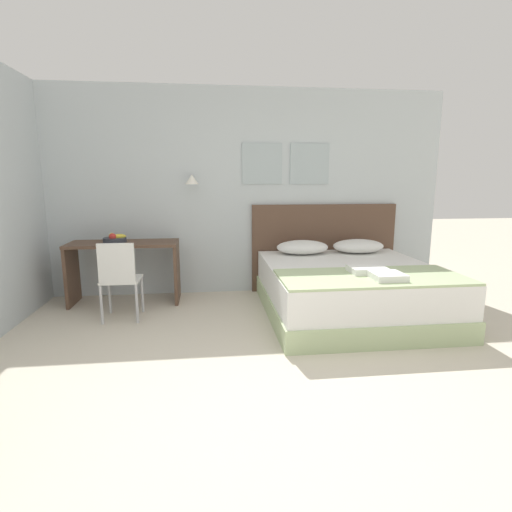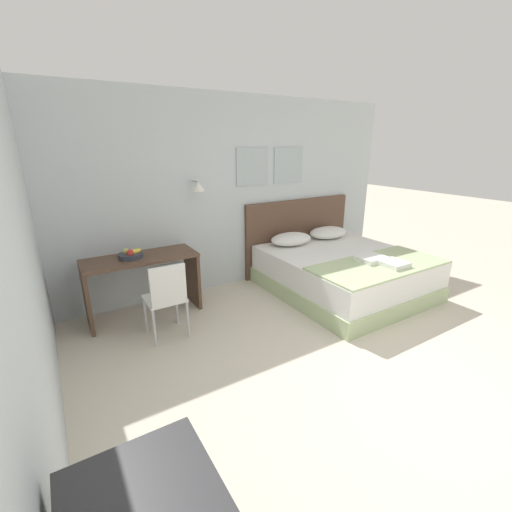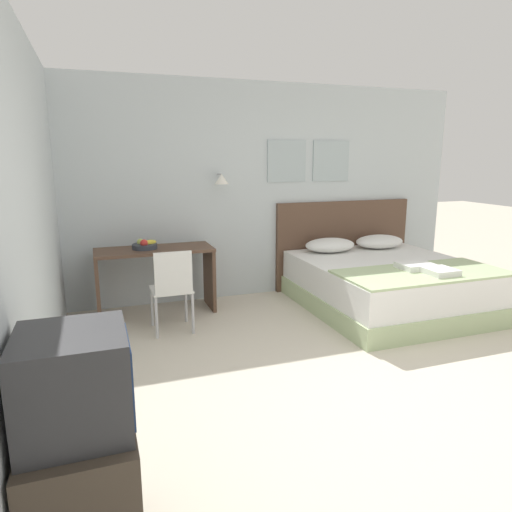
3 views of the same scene
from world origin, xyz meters
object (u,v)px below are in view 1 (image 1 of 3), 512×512
object	(u,v)px
pillow_right	(358,246)
throw_blanket	(372,277)
bed	(349,290)
desk	(124,260)
folded_towel_near_foot	(367,269)
pillow_left	(302,247)
desk_chair	(119,275)
headboard	(324,247)
folded_towel_mid_bed	(387,276)
fruit_bowl	(115,239)

from	to	relation	value
pillow_right	throw_blanket	world-z (taller)	pillow_right
bed	desk	size ratio (longest dim) A/B	1.57
folded_towel_near_foot	throw_blanket	bearing A→B (deg)	-95.02
pillow_left	pillow_right	xyz separation A→B (m)	(0.74, 0.00, 0.00)
pillow_left	desk_chair	distance (m)	2.25
pillow_right	desk_chair	size ratio (longest dim) A/B	0.77
desk	pillow_right	bearing A→B (deg)	-0.03
bed	pillow_left	xyz separation A→B (m)	(-0.37, 0.74, 0.37)
pillow_right	headboard	bearing A→B (deg)	140.64
desk_chair	throw_blanket	bearing A→B (deg)	-14.53
folded_towel_mid_bed	fruit_bowl	world-z (taller)	fruit_bowl
fruit_bowl	desk_chair	bearing A→B (deg)	-75.54
throw_blanket	pillow_right	bearing A→B (deg)	74.44
pillow_left	desk	bearing A→B (deg)	179.97
throw_blanket	headboard	bearing A→B (deg)	90.00
pillow_left	desk	size ratio (longest dim) A/B	0.51
folded_towel_near_foot	folded_towel_mid_bed	distance (m)	0.30
pillow_right	folded_towel_mid_bed	distance (m)	1.50
desk_chair	fruit_bowl	world-z (taller)	fruit_bowl
folded_towel_mid_bed	fruit_bowl	distance (m)	3.16
pillow_left	fruit_bowl	distance (m)	2.32
headboard	desk	bearing A→B (deg)	-173.32
bed	desk	distance (m)	2.71
folded_towel_near_foot	desk_chair	size ratio (longest dim) A/B	0.41
desk	desk_chair	xyz separation A→B (m)	(0.08, -0.68, -0.03)
headboard	folded_towel_near_foot	world-z (taller)	headboard
bed	folded_towel_mid_bed	world-z (taller)	folded_towel_mid_bed
pillow_right	folded_towel_near_foot	distance (m)	1.24
desk_chair	fruit_bowl	distance (m)	0.77
pillow_right	folded_towel_mid_bed	size ratio (longest dim) A/B	2.28
throw_blanket	folded_towel_mid_bed	distance (m)	0.17
headboard	desk	xyz separation A→B (m)	(-2.59, -0.30, -0.05)
throw_blanket	desk_chair	xyz separation A→B (m)	(-2.51, 0.65, -0.07)
folded_towel_mid_bed	fruit_bowl	bearing A→B (deg)	151.85
folded_towel_near_foot	folded_towel_mid_bed	world-z (taller)	same
pillow_left	bed	bearing A→B (deg)	-63.44
folded_towel_mid_bed	throw_blanket	bearing A→B (deg)	122.89
folded_towel_mid_bed	bed	bearing A→B (deg)	97.16
folded_towel_mid_bed	desk_chair	distance (m)	2.72
bed	folded_towel_near_foot	xyz separation A→B (m)	(0.01, -0.45, 0.34)
folded_towel_mid_bed	headboard	bearing A→B (deg)	92.96
pillow_left	pillow_right	size ratio (longest dim) A/B	1.00
folded_towel_mid_bed	fruit_bowl	xyz separation A→B (m)	(-2.78, 1.49, 0.18)
fruit_bowl	folded_towel_near_foot	bearing A→B (deg)	-24.01
bed	headboard	size ratio (longest dim) A/B	1.03
bed	folded_towel_mid_bed	distance (m)	0.81
throw_blanket	desk	xyz separation A→B (m)	(-2.59, 1.33, -0.04)
bed	headboard	xyz separation A→B (m)	(0.00, 1.05, 0.31)
pillow_left	folded_towel_near_foot	xyz separation A→B (m)	(0.38, -1.19, -0.03)
pillow_right	fruit_bowl	size ratio (longest dim) A/B	2.37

